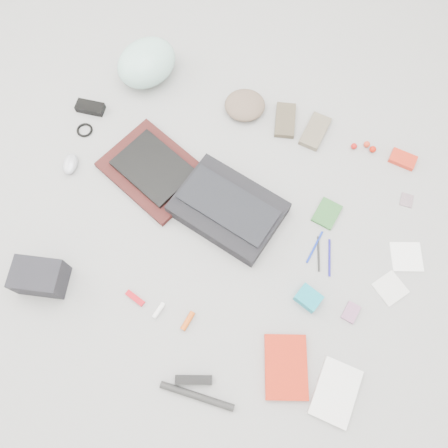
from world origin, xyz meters
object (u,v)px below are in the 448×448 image
(laptop, at_px, (153,168))
(camera_bag, at_px, (40,277))
(bike_helmet, at_px, (147,63))
(messenger_bag, at_px, (228,209))
(accordion_wallet, at_px, (308,298))
(book_red, at_px, (286,367))

(laptop, bearing_deg, camera_bag, -87.24)
(bike_helmet, bearing_deg, camera_bag, -64.70)
(messenger_bag, distance_m, laptop, 0.36)
(bike_helmet, bearing_deg, accordion_wallet, -13.16)
(camera_bag, distance_m, accordion_wallet, 1.01)
(camera_bag, bearing_deg, bike_helmet, 77.89)
(bike_helmet, xyz_separation_m, camera_bag, (0.04, -1.04, -0.03))
(laptop, distance_m, book_red, 0.95)
(accordion_wallet, bearing_deg, book_red, -71.93)
(messenger_bag, distance_m, bike_helmet, 0.79)
(laptop, bearing_deg, book_red, -14.24)
(bike_helmet, xyz_separation_m, accordion_wallet, (1.00, -0.74, -0.06))
(messenger_bag, bearing_deg, laptop, -176.92)
(messenger_bag, height_order, camera_bag, camera_bag)
(laptop, bearing_deg, accordion_wallet, 0.91)
(laptop, height_order, book_red, laptop)
(messenger_bag, bearing_deg, camera_bag, -124.08)
(camera_bag, bearing_deg, messenger_bag, 29.28)
(laptop, relative_size, book_red, 1.34)
(book_red, bearing_deg, accordion_wallet, 69.80)
(messenger_bag, distance_m, book_red, 0.64)
(accordion_wallet, bearing_deg, messenger_bag, 169.16)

